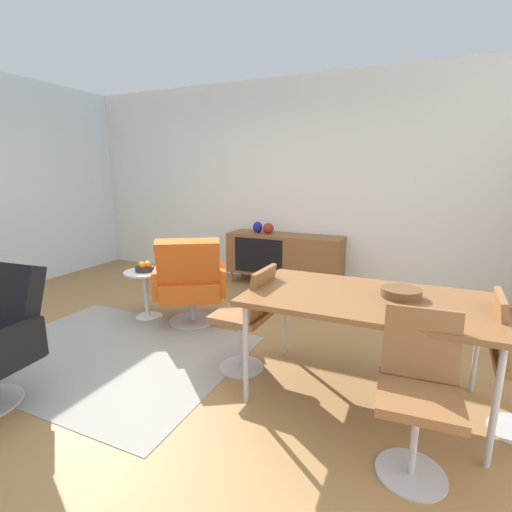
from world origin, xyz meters
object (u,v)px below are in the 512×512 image
Objects in this scene: dining_chair_near_window at (248,314)px; side_table_round at (146,289)px; fruit_bowl at (145,267)px; wooden_bowl_on_table at (401,293)px; lounge_chair_red at (190,281)px; vase_cobalt at (268,228)px; dining_table at (367,303)px; dining_chair_front_right at (419,388)px; sideboard at (284,255)px; vase_sculptural_dark at (258,227)px.

dining_chair_near_window reaches higher than side_table_round.
wooden_bowl_on_table is at bearing -10.50° from fruit_bowl.
side_table_round is (-0.55, -0.03, -0.15)m from lounge_chair_red.
fruit_bowl is at bearing -112.38° from vase_cobalt.
lounge_chair_red is at bearing 162.00° from dining_table.
dining_chair_near_window is at bearing 155.73° from dining_chair_front_right.
vase_cobalt is 2.83m from dining_table.
dining_chair_near_window reaches higher than fruit_bowl.
lounge_chair_red reaches higher than vase_cobalt.
vase_cobalt reaches higher than fruit_bowl.
vase_cobalt is at bearing 179.55° from sideboard.
vase_sculptural_dark is 1.73m from lounge_chair_red.
side_table_round is at bearing -170.26° from fruit_bowl.
lounge_chair_red is (-2.17, 1.15, -0.00)m from dining_chair_front_right.
side_table_round is at bearing -118.91° from sideboard.
vase_cobalt is 0.16m from vase_sculptural_dark.
dining_chair_near_window is at bearing -76.95° from sideboard.
lounge_chair_red is at bearing 147.55° from dining_chair_near_window.
side_table_round is (-0.55, -1.73, -0.48)m from vase_sculptural_dark.
dining_chair_near_window is 1.36m from dining_chair_front_right.
dining_table is 1.87× the size of dining_chair_front_right.
lounge_chair_red reaches higher than side_table_round.
side_table_round is (-2.58, 0.48, -0.45)m from wooden_bowl_on_table.
dining_table is at bearing -158.28° from wooden_bowl_on_table.
dining_chair_near_window reaches higher than wooden_bowl_on_table.
dining_chair_near_window is (0.53, -2.29, 0.03)m from sideboard.
sideboard is 3.35m from dining_chair_front_right.
wooden_bowl_on_table is 2.63m from fruit_bowl.
dining_table is 2.47m from side_table_round.
fruit_bowl is (-2.38, 0.56, -0.13)m from dining_table.
wooden_bowl_on_table is at bearing 21.72° from dining_table.
vase_cobalt reaches higher than dining_table.
dining_chair_near_window is (0.77, -2.29, -0.32)m from vase_cobalt.
vase_cobalt reaches higher than side_table_round.
dining_chair_front_right is at bearing -54.85° from vase_cobalt.
fruit_bowl is at bearing 157.68° from dining_chair_front_right.
wooden_bowl_on_table is at bearing 4.32° from dining_chair_near_window.
sideboard is 6.15× the size of wooden_bowl_on_table.
vase_cobalt is at bearing 125.15° from dining_chair_front_right.
vase_sculptural_dark is at bearing 72.35° from side_table_round.
dining_table is at bearing -54.07° from vase_cobalt.
dining_chair_near_window is 1.60m from side_table_round.
sideboard is 2.71m from dining_table.
fruit_bowl is (-2.72, 1.12, 0.09)m from dining_chair_front_right.
dining_chair_near_window is (-1.09, -0.08, -0.30)m from wooden_bowl_on_table.
dining_chair_front_right is at bearing -58.20° from sideboard.
vase_cobalt reaches higher than wooden_bowl_on_table.
dining_chair_front_right is (0.14, -0.64, -0.30)m from wooden_bowl_on_table.
vase_cobalt reaches higher than dining_chair_front_right.
sideboard is at bearing 61.09° from side_table_round.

